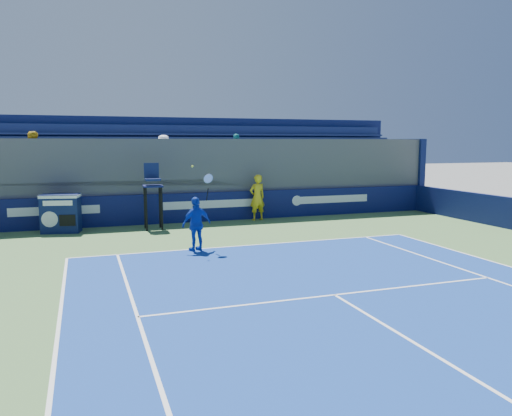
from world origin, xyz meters
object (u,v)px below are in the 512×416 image
object	(u,v)px
umpire_chair	(153,189)
match_clock	(61,212)
ball_person	(257,197)
tennis_player	(197,224)

from	to	relation	value
umpire_chair	match_clock	bearing A→B (deg)	173.21
ball_person	umpire_chair	xyz separation A→B (m)	(-4.39, -0.78, 0.56)
umpire_chair	tennis_player	bearing A→B (deg)	-80.52
tennis_player	ball_person	bearing A→B (deg)	53.74
ball_person	tennis_player	distance (m)	6.23
umpire_chair	tennis_player	distance (m)	4.36
ball_person	umpire_chair	bearing A→B (deg)	1.32
tennis_player	umpire_chair	bearing A→B (deg)	99.48
match_clock	umpire_chair	bearing A→B (deg)	-6.79
ball_person	tennis_player	world-z (taller)	tennis_player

